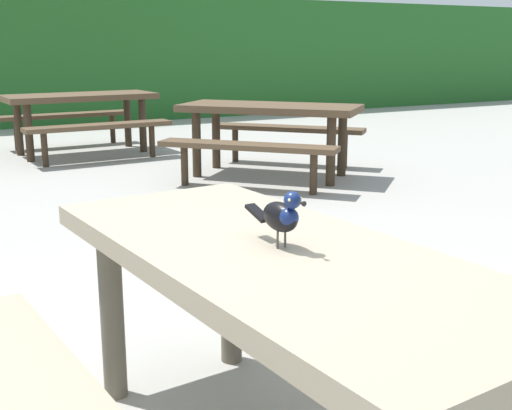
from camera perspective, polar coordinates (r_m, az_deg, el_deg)
name	(u,v)px	position (r m, az deg, el deg)	size (l,w,h in m)	color
picnic_table_foreground	(276,305)	(2.07, 1.75, -8.59)	(1.82, 1.86, 0.74)	gray
bird_grackle	(282,215)	(1.98, 2.27, -0.88)	(0.08, 0.29, 0.18)	black
picnic_table_mid_left	(81,109)	(8.56, -14.87, 7.99)	(1.83, 1.75, 0.74)	brown
picnic_table_mid_right	(270,123)	(6.81, 1.19, 7.09)	(2.39, 2.40, 0.74)	brown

